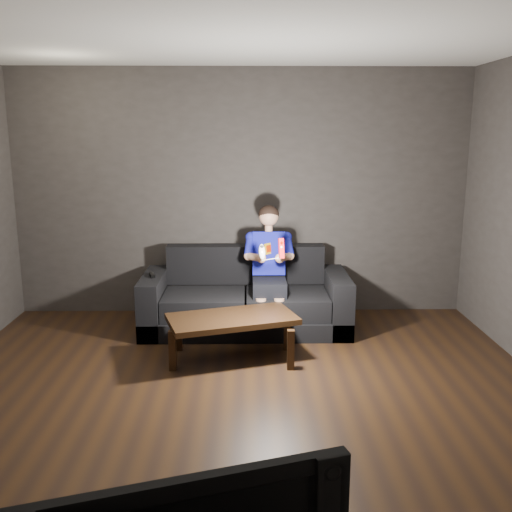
{
  "coord_description": "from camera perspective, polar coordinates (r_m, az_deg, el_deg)",
  "views": [
    {
      "loc": [
        0.06,
        -3.8,
        2.03
      ],
      "look_at": [
        0.15,
        1.55,
        0.85
      ],
      "focal_mm": 40.0,
      "sensor_mm": 36.0,
      "label": 1
    }
  ],
  "objects": [
    {
      "name": "back_wall",
      "position": [
        6.34,
        -1.5,
        6.26
      ],
      "size": [
        5.0,
        0.04,
        2.7
      ],
      "primitive_type": "cube",
      "color": "#383331",
      "rests_on": "ground"
    },
    {
      "name": "coffee_table",
      "position": [
        5.14,
        -2.4,
        -6.62
      ],
      "size": [
        1.24,
        0.87,
        0.41
      ],
      "color": "black",
      "rests_on": "floor"
    },
    {
      "name": "ceiling",
      "position": [
        3.86,
        -2.0,
        22.42
      ],
      "size": [
        5.0,
        5.0,
        0.02
      ],
      "primitive_type": "cube",
      "color": "white",
      "rests_on": "back_wall"
    },
    {
      "name": "wii_remote_red",
      "position": [
        5.31,
        2.54,
        0.78
      ],
      "size": [
        0.06,
        0.08,
        0.19
      ],
      "color": "red",
      "rests_on": "child"
    },
    {
      "name": "front_wall",
      "position": [
        1.47,
        -3.39,
        -15.04
      ],
      "size": [
        5.0,
        0.04,
        2.7
      ],
      "primitive_type": "cube",
      "color": "#383331",
      "rests_on": "ground"
    },
    {
      "name": "nunchuk_white",
      "position": [
        5.32,
        0.61,
        0.42
      ],
      "size": [
        0.09,
        0.11,
        0.16
      ],
      "color": "white",
      "rests_on": "child"
    },
    {
      "name": "wii_remote_black",
      "position": [
        5.9,
        -10.37,
        -1.88
      ],
      "size": [
        0.08,
        0.16,
        0.03
      ],
      "color": "black",
      "rests_on": "sofa"
    },
    {
      "name": "floor",
      "position": [
        4.31,
        -1.72,
        -15.66
      ],
      "size": [
        5.0,
        5.0,
        0.0
      ],
      "primitive_type": "plane",
      "color": "black",
      "rests_on": "ground"
    },
    {
      "name": "sofa",
      "position": [
        5.98,
        -1.04,
        -4.71
      ],
      "size": [
        2.12,
        0.92,
        0.82
      ],
      "color": "black",
      "rests_on": "floor"
    },
    {
      "name": "child",
      "position": [
        5.82,
        1.31,
        -0.4
      ],
      "size": [
        0.5,
        0.62,
        1.24
      ],
      "color": "black",
      "rests_on": "sofa"
    }
  ]
}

